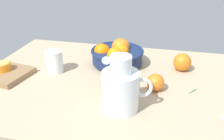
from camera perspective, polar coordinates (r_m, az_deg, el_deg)
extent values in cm
cube|color=tan|center=(102.80, -0.62, -3.09)|extent=(111.92, 81.07, 3.00)
cylinder|color=navy|center=(116.05, 1.03, 1.65)|extent=(21.39, 21.39, 1.20)
cylinder|color=navy|center=(114.69, 1.05, 3.19)|extent=(23.25, 23.25, 5.59)
torus|color=navy|center=(113.63, 1.06, 4.49)|extent=(24.45, 24.45, 1.20)
sphere|color=orange|center=(112.59, 2.08, 4.14)|extent=(7.67, 7.67, 7.67)
sphere|color=orange|center=(116.85, 2.03, 5.28)|extent=(8.73, 8.73, 8.73)
sphere|color=orange|center=(114.17, -2.36, 4.27)|extent=(7.51, 7.51, 7.51)
sphere|color=orange|center=(108.62, 0.88, 3.43)|extent=(7.17, 7.17, 7.17)
cylinder|color=white|center=(81.30, 1.95, -4.89)|extent=(12.52, 12.52, 13.57)
cylinder|color=white|center=(76.79, 2.06, 1.29)|extent=(6.95, 6.95, 5.71)
cone|color=white|center=(76.01, -1.30, 2.68)|extent=(3.36, 3.51, 2.80)
torus|color=white|center=(81.07, 6.97, -4.07)|extent=(7.26, 2.64, 7.17)
cylinder|color=#FE9C2F|center=(82.46, 1.93, -6.21)|extent=(11.51, 11.51, 9.14)
cylinder|color=white|center=(110.06, -13.21, 1.93)|extent=(7.44, 7.44, 9.68)
cylinder|color=gold|center=(111.27, -13.06, 0.54)|extent=(6.55, 6.55, 3.78)
cube|color=olive|center=(116.51, -24.60, -0.51)|extent=(28.32, 21.65, 2.21)
cylinder|color=orange|center=(114.81, -24.04, 0.70)|extent=(6.85, 6.85, 3.12)
cylinder|color=#F6B155|center=(114.15, -24.20, 1.47)|extent=(6.02, 6.02, 0.30)
sphere|color=orange|center=(96.38, 0.24, -1.41)|extent=(8.23, 8.23, 8.23)
sphere|color=orange|center=(94.95, 10.05, -2.82)|extent=(6.69, 6.69, 6.69)
sphere|color=orange|center=(113.05, 15.96, 1.77)|extent=(7.93, 7.93, 7.93)
ellipsoid|color=silver|center=(87.32, 24.57, -10.08)|extent=(3.52, 3.89, 1.00)
cylinder|color=#387740|center=(99.09, 18.28, -4.65)|extent=(3.46, 4.36, 0.30)
sphere|color=#387740|center=(100.03, 18.71, -4.32)|extent=(0.80, 0.80, 0.80)
sphere|color=#387740|center=(99.02, 18.29, -4.58)|extent=(0.90, 0.90, 0.90)
sphere|color=#387740|center=(98.02, 17.87, -4.84)|extent=(0.75, 0.75, 0.75)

